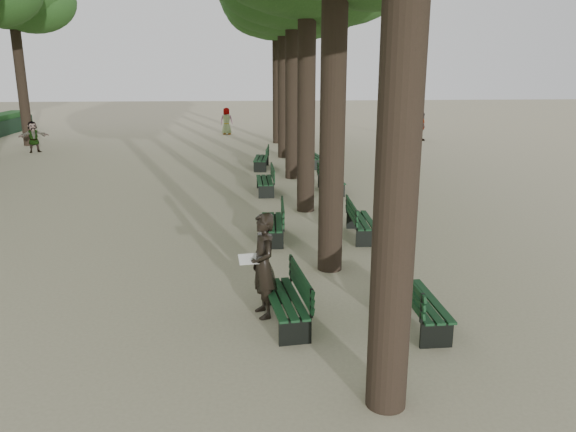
{
  "coord_description": "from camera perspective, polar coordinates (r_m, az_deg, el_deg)",
  "views": [
    {
      "loc": [
        -0.24,
        -8.29,
        4.28
      ],
      "look_at": [
        0.6,
        3.0,
        1.2
      ],
      "focal_mm": 35.0,
      "sensor_mm": 36.0,
      "label": 1
    }
  ],
  "objects": [
    {
      "name": "bench_right_3",
      "position": [
        24.2,
        2.65,
        5.67
      ],
      "size": [
        0.78,
        1.85,
        0.92
      ],
      "color": "black",
      "rests_on": "ground"
    },
    {
      "name": "bench_left_3",
      "position": [
        23.7,
        -2.73,
        5.47
      ],
      "size": [
        0.74,
        1.85,
        0.92
      ],
      "color": "black",
      "rests_on": "ground"
    },
    {
      "name": "bench_right_1",
      "position": [
        14.37,
        7.46,
        -1.11
      ],
      "size": [
        0.62,
        1.82,
        0.92
      ],
      "color": "black",
      "rests_on": "ground"
    },
    {
      "name": "man_with_map",
      "position": [
        9.69,
        -2.52,
        -5.04
      ],
      "size": [
        0.72,
        0.82,
        1.85
      ],
      "color": "black",
      "rests_on": "ground"
    },
    {
      "name": "ground",
      "position": [
        9.33,
        -2.36,
        -12.09
      ],
      "size": [
        120.0,
        120.0,
        0.0
      ],
      "primitive_type": "plane",
      "color": "tan",
      "rests_on": "ground"
    },
    {
      "name": "bench_right_0",
      "position": [
        9.82,
        13.33,
        -9.31
      ],
      "size": [
        0.61,
        1.81,
        0.92
      ],
      "color": "black",
      "rests_on": "ground"
    },
    {
      "name": "bench_right_2",
      "position": [
        19.35,
        4.39,
        3.22
      ],
      "size": [
        0.78,
        1.86,
        0.92
      ],
      "color": "black",
      "rests_on": "ground"
    },
    {
      "name": "pedestrian_d",
      "position": [
        35.58,
        -6.26,
        9.56
      ],
      "size": [
        0.86,
        0.49,
        1.65
      ],
      "primitive_type": "imported",
      "rotation": [
        0.0,
        0.0,
        2.93
      ],
      "color": "#262628",
      "rests_on": "ground"
    },
    {
      "name": "bench_left_0",
      "position": [
        9.64,
        -0.27,
        -9.35
      ],
      "size": [
        0.79,
        1.86,
        0.92
      ],
      "color": "black",
      "rests_on": "ground"
    },
    {
      "name": "pedestrian_e",
      "position": [
        30.84,
        -24.45,
        7.34
      ],
      "size": [
        1.4,
        0.96,
        1.54
      ],
      "primitive_type": "imported",
      "rotation": [
        0.0,
        0.0,
        0.5
      ],
      "color": "#262628",
      "rests_on": "ground"
    },
    {
      "name": "bench_left_2",
      "position": [
        19.18,
        -2.35,
        3.14
      ],
      "size": [
        0.59,
        1.81,
        0.92
      ],
      "color": "black",
      "rests_on": "ground"
    },
    {
      "name": "bench_left_1",
      "position": [
        14.09,
        -1.61,
        -1.32
      ],
      "size": [
        0.64,
        1.82,
        0.92
      ],
      "color": "black",
      "rests_on": "ground"
    },
    {
      "name": "pedestrian_c",
      "position": [
        33.35,
        13.43,
        8.84
      ],
      "size": [
        0.35,
        0.96,
        1.62
      ],
      "primitive_type": "imported",
      "rotation": [
        0.0,
        0.0,
        1.54
      ],
      "color": "#262628",
      "rests_on": "ground"
    }
  ]
}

